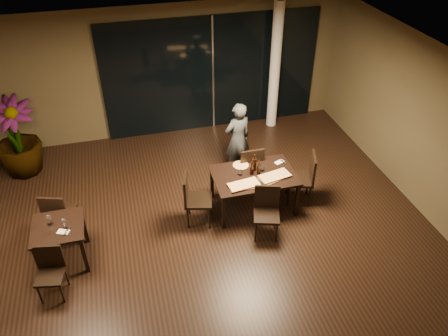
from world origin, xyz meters
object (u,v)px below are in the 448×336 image
chair_side_far (58,213)px  bottle_b (259,167)px  side_table (59,232)px  bottle_c (254,162)px  chair_side_near (50,269)px  chair_main_right (305,176)px  chair_main_far (250,166)px  diner (238,139)px  potted_plant (16,138)px  bottle_a (252,167)px  main_table (254,178)px  chair_main_left (193,196)px  chair_main_near (267,209)px

chair_side_far → bottle_b: size_ratio=3.06×
side_table → bottle_c: bottle_c is taller
chair_side_near → bottle_c: 3.80m
side_table → chair_main_right: size_ratio=0.77×
chair_main_far → bottle_b: (-0.01, -0.51, 0.34)m
chair_main_right → diner: diner is taller
chair_main_far → potted_plant: potted_plant is taller
chair_side_near → diner: bearing=43.5°
potted_plant → bottle_a: bearing=-28.1°
bottle_b → bottle_c: bearing=108.6°
chair_side_far → bottle_b: 3.57m
diner → main_table: bearing=73.9°
main_table → chair_side_far: bearing=178.2°
chair_main_left → chair_side_near: 2.57m
potted_plant → chair_side_far: bearing=-69.2°
bottle_b → bottle_c: size_ratio=0.89×
diner → bottle_b: diner is taller
bottle_c → bottle_a: bearing=-128.1°
chair_main_right → bottle_a: 1.08m
main_table → chair_main_far: bearing=80.1°
chair_main_far → diner: 0.70m
diner → bottle_b: bearing=77.9°
chair_side_near → chair_main_right: bearing=23.8°
side_table → chair_main_left: size_ratio=0.78×
side_table → bottle_b: bottle_b is taller
chair_main_far → chair_main_near: size_ratio=1.07×
chair_main_near → bottle_b: bottle_b is taller
side_table → chair_main_right: bearing=5.7°
chair_side_far → potted_plant: bearing=-50.5°
bottle_b → chair_main_right: bearing=-4.1°
chair_main_far → chair_main_right: 1.07m
diner → bottle_b: (0.06, -1.17, 0.11)m
main_table → chair_side_far: chair_side_far is taller
chair_side_near → bottle_b: bottle_b is taller
chair_side_far → bottle_a: (3.42, -0.07, 0.38)m
chair_main_near → bottle_a: 0.83m
chair_main_far → chair_side_near: (-3.62, -1.62, -0.09)m
chair_main_left → bottle_b: bottle_b is taller
chair_main_right → potted_plant: bearing=-95.4°
chair_main_far → chair_side_far: chair_main_far is taller
chair_main_far → bottle_a: (-0.13, -0.48, 0.35)m
side_table → chair_main_far: bearing=16.2°
chair_main_left → bottle_a: 1.18m
side_table → chair_side_far: 0.62m
diner → bottle_a: bearing=72.0°
side_table → bottle_b: 3.53m
chair_main_far → chair_side_far: bearing=6.0°
bottle_b → side_table: bearing=-171.8°
bottle_a → chair_main_left: bearing=-172.6°
side_table → chair_main_left: chair_main_left is taller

